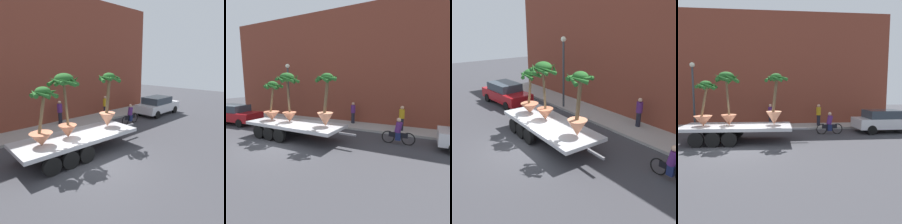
# 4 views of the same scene
# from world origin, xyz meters

# --- Properties ---
(ground_plane) EXTENTS (60.00, 60.00, 0.00)m
(ground_plane) POSITION_xyz_m (0.00, 0.00, 0.00)
(ground_plane) COLOR #38383D
(sidewalk) EXTENTS (24.00, 2.20, 0.15)m
(sidewalk) POSITION_xyz_m (0.00, 6.10, 0.07)
(sidewalk) COLOR #A39E99
(sidewalk) RESTS_ON ground
(building_facade) EXTENTS (24.00, 1.20, 9.41)m
(building_facade) POSITION_xyz_m (0.00, 7.80, 4.70)
(building_facade) COLOR brown
(building_facade) RESTS_ON ground
(flatbed_trailer) EXTENTS (7.20, 2.56, 0.98)m
(flatbed_trailer) POSITION_xyz_m (-0.39, 1.58, 0.77)
(flatbed_trailer) COLOR #B7BABF
(flatbed_trailer) RESTS_ON ground
(potted_palm_rear) EXTENTS (1.38, 1.38, 2.99)m
(potted_palm_rear) POSITION_xyz_m (2.03, 1.68, 2.32)
(potted_palm_rear) COLOR tan
(potted_palm_rear) RESTS_ON flatbed_trailer
(potted_palm_middle) EXTENTS (1.53, 1.57, 3.06)m
(potted_palm_middle) POSITION_xyz_m (-0.66, 1.65, 2.73)
(potted_palm_middle) COLOR #B26647
(potted_palm_middle) RESTS_ON flatbed_trailer
(potted_palm_front) EXTENTS (1.36, 1.33, 2.55)m
(potted_palm_front) POSITION_xyz_m (-1.94, 1.54, 2.05)
(potted_palm_front) COLOR #C17251
(potted_palm_front) RESTS_ON flatbed_trailer
(cyclist) EXTENTS (1.84, 0.35, 1.54)m
(cyclist) POSITION_xyz_m (5.79, 3.28, 0.67)
(cyclist) COLOR black
(cyclist) RESTS_ON ground
(parked_car) EXTENTS (4.42, 2.00, 1.58)m
(parked_car) POSITION_xyz_m (9.90, 3.62, 0.83)
(parked_car) COLOR silver
(parked_car) RESTS_ON ground
(pedestrian_near_gate) EXTENTS (0.36, 0.36, 1.71)m
(pedestrian_near_gate) POSITION_xyz_m (1.75, 6.49, 1.04)
(pedestrian_near_gate) COLOR black
(pedestrian_near_gate) RESTS_ON sidewalk
(pedestrian_far_left) EXTENTS (0.36, 0.36, 1.71)m
(pedestrian_far_left) POSITION_xyz_m (5.60, 5.87, 1.04)
(pedestrian_far_left) COLOR black
(pedestrian_far_left) RESTS_ON sidewalk
(street_lamp) EXTENTS (0.36, 0.36, 4.83)m
(street_lamp) POSITION_xyz_m (-3.81, 5.30, 3.23)
(street_lamp) COLOR #383D42
(street_lamp) RESTS_ON sidewalk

